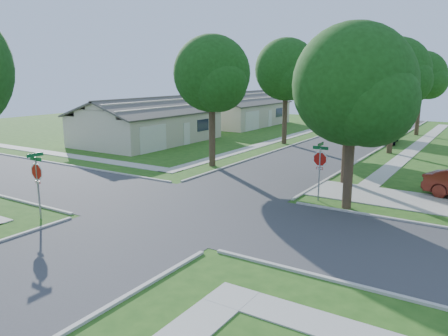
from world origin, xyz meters
TOP-DOWN VIEW (x-y plane):
  - ground at (0.00, 0.00)m, footprint 100.00×100.00m
  - road_ns at (0.00, 0.00)m, footprint 7.00×100.00m
  - sidewalk_ne at (6.10, 26.00)m, footprint 1.20×40.00m
  - sidewalk_nw at (-6.10, 26.00)m, footprint 1.20×40.00m
  - driveway at (7.90, 7.10)m, footprint 8.80×3.60m
  - stop_sign_sw at (-4.70, -4.70)m, footprint 1.05×0.80m
  - stop_sign_ne at (4.70, 4.70)m, footprint 1.05×0.80m
  - tree_e_near at (4.75, 9.01)m, footprint 4.97×4.80m
  - tree_e_mid at (4.76, 21.01)m, footprint 5.59×5.40m
  - tree_e_far at (4.75, 34.01)m, footprint 5.17×5.00m
  - tree_w_near at (-4.64, 9.01)m, footprint 5.38×5.20m
  - tree_w_mid at (-4.64, 21.01)m, footprint 5.80×5.60m
  - tree_w_far at (-4.65, 34.01)m, footprint 4.76×4.60m
  - tree_ne_corner at (6.36, 4.21)m, footprint 5.80×5.60m
  - house_nw_near at (-15.99, 15.00)m, footprint 8.42×13.60m
  - house_nw_far at (-15.99, 32.00)m, footprint 8.42×13.60m
  - car_curb_east at (3.20, 26.73)m, footprint 2.46×5.00m
  - car_curb_west at (-1.20, 34.57)m, footprint 2.63×5.23m

SIDE VIEW (x-z plane):
  - ground at x=0.00m, z-range 0.00..0.00m
  - road_ns at x=0.00m, z-range -0.01..0.01m
  - sidewalk_ne at x=6.10m, z-range 0.00..0.04m
  - sidewalk_nw at x=-6.10m, z-range 0.00..0.04m
  - driveway at x=7.90m, z-range 0.00..0.05m
  - car_curb_west at x=-1.20m, z-range 0.00..1.46m
  - car_curb_east at x=3.20m, z-range 0.00..1.64m
  - house_nw_near at x=-15.99m, z-range -0.60..3.63m
  - house_nw_far at x=-15.99m, z-range -0.60..3.63m
  - stop_sign_sw at x=-4.70m, z-range 0.54..3.52m
  - stop_sign_ne at x=4.70m, z-range 0.54..3.52m
  - tree_w_far at x=-4.65m, z-range 1.49..9.52m
  - tree_ne_corner at x=6.36m, z-range 1.26..9.92m
  - tree_e_near at x=4.75m, z-range 1.50..9.78m
  - tree_e_far at x=4.75m, z-range 1.62..10.34m
  - tree_w_near at x=-4.64m, z-range 1.63..10.60m
  - tree_e_mid at x=4.76m, z-range 1.64..10.86m
  - tree_w_mid at x=-4.64m, z-range 1.71..11.27m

